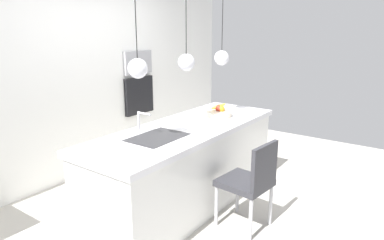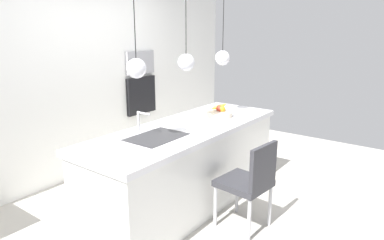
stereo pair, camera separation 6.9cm
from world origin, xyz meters
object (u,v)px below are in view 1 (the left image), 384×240
at_px(chair_near, 251,180).
at_px(fruit_bowl, 219,113).
at_px(oven, 139,95).
at_px(microwave, 137,62).

bearing_deg(chair_near, fruit_bowl, 49.80).
relative_size(fruit_bowl, chair_near, 0.34).
bearing_deg(oven, microwave, 0.00).
height_order(fruit_bowl, oven, oven).
xyz_separation_m(microwave, chair_near, (-0.95, -2.37, -0.92)).
distance_m(microwave, chair_near, 2.71).
relative_size(fruit_bowl, microwave, 0.57).
relative_size(microwave, oven, 0.96).
height_order(oven, chair_near, oven).
bearing_deg(chair_near, microwave, 68.17).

